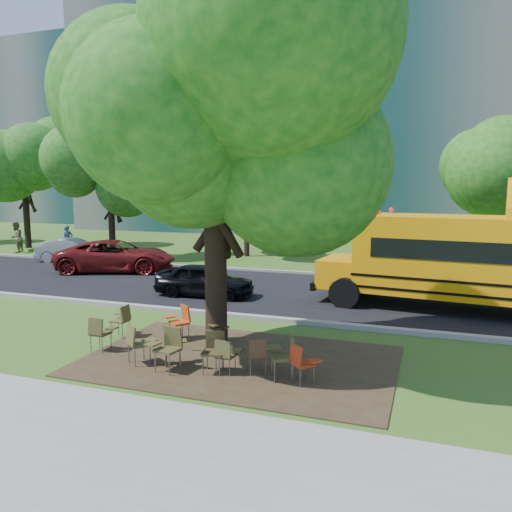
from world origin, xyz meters
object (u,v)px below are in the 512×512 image
at_px(bg_car_red, 116,256).
at_px(main_tree, 214,133).
at_px(chair_5, 213,347).
at_px(chair_6, 285,352).
at_px(pedestrian_b, 16,237).
at_px(chair_1, 137,341).
at_px(chair_10, 217,323).
at_px(chair_0, 100,331).
at_px(chair_7, 301,360).
at_px(chair_11, 259,352).
at_px(bg_car_silver, 73,250).
at_px(chair_3, 168,344).
at_px(black_car, 205,280).
at_px(chair_8, 122,317).
at_px(chair_2, 174,345).
at_px(pedestrian_a, 68,240).
at_px(chair_4, 226,353).
at_px(chair_9, 181,319).

bearing_deg(bg_car_red, main_tree, -153.40).
relative_size(chair_5, chair_6, 0.95).
bearing_deg(pedestrian_b, chair_1, 35.55).
bearing_deg(chair_10, chair_0, -23.69).
relative_size(chair_7, chair_11, 1.03).
xyz_separation_m(chair_6, bg_car_silver, (-15.22, 12.02, 0.03)).
distance_m(chair_3, chair_5, 0.97).
relative_size(chair_5, bg_car_red, 0.17).
distance_m(chair_6, chair_11, 0.60).
relative_size(main_tree, chair_1, 9.69).
distance_m(chair_10, black_car, 5.47).
xyz_separation_m(black_car, bg_car_silver, (-10.26, 5.40, 0.01)).
height_order(chair_1, chair_8, chair_1).
distance_m(chair_2, chair_11, 1.95).
height_order(chair_6, pedestrian_b, pedestrian_b).
distance_m(chair_1, bg_car_red, 13.01).
xyz_separation_m(chair_3, pedestrian_b, (-18.57, 14.41, 0.32)).
xyz_separation_m(chair_8, pedestrian_a, (-12.45, 12.75, 0.34)).
bearing_deg(chair_6, pedestrian_b, 30.81).
relative_size(chair_0, chair_7, 1.03).
bearing_deg(chair_8, pedestrian_b, 50.48).
bearing_deg(chair_7, chair_3, -133.23).
bearing_deg(chair_1, bg_car_red, 161.45).
xyz_separation_m(bg_car_red, pedestrian_b, (-9.91, 3.92, 0.17)).
height_order(chair_3, bg_car_silver, bg_car_silver).
height_order(chair_8, bg_car_red, bg_car_red).
relative_size(chair_1, pedestrian_b, 0.49).
relative_size(chair_4, chair_9, 0.86).
distance_m(bg_car_silver, pedestrian_a, 3.02).
relative_size(chair_11, bg_car_red, 0.15).
xyz_separation_m(chair_7, chair_9, (-3.72, 1.89, 0.05)).
bearing_deg(chair_2, pedestrian_a, 105.41).
bearing_deg(black_car, pedestrian_b, 63.01).
height_order(chair_5, pedestrian_a, pedestrian_a).
height_order(chair_4, chair_6, chair_6).
bearing_deg(black_car, chair_6, -145.45).
height_order(chair_9, bg_car_silver, bg_car_silver).
bearing_deg(chair_7, chair_4, -137.36).
distance_m(chair_10, chair_11, 2.48).
xyz_separation_m(chair_3, chair_4, (1.26, 0.21, -0.12)).
bearing_deg(chair_6, bg_car_silver, 26.15).
distance_m(chair_4, pedestrian_a, 21.55).
bearing_deg(chair_4, chair_3, -170.00).
relative_size(chair_11, bg_car_silver, 0.22).
bearing_deg(chair_3, bg_car_silver, -35.10).
xyz_separation_m(black_car, pedestrian_b, (-16.12, 7.40, 0.31)).
distance_m(chair_3, chair_4, 1.28).
relative_size(chair_0, chair_5, 0.94).
bearing_deg(black_car, chair_7, -144.07).
height_order(chair_7, pedestrian_a, pedestrian_a).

